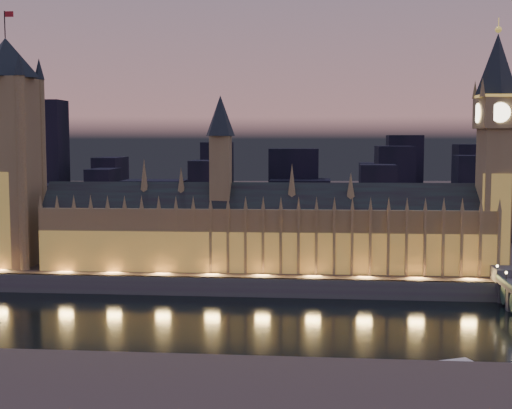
# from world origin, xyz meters

# --- Properties ---
(ground_plane) EXTENTS (2000.00, 2000.00, 0.00)m
(ground_plane) POSITION_xyz_m (0.00, 0.00, 0.00)
(ground_plane) COLOR black
(ground_plane) RESTS_ON ground
(north_bank) EXTENTS (2000.00, 960.00, 8.00)m
(north_bank) POSITION_xyz_m (0.00, 520.00, 4.00)
(north_bank) COLOR #46343D
(north_bank) RESTS_ON ground
(embankment_wall) EXTENTS (2000.00, 2.50, 8.00)m
(embankment_wall) POSITION_xyz_m (0.00, 41.00, 4.00)
(embankment_wall) COLOR #4F4355
(embankment_wall) RESTS_ON ground
(palace_of_westminster) EXTENTS (202.00, 24.90, 78.00)m
(palace_of_westminster) POSITION_xyz_m (7.51, 61.74, 26.37)
(palace_of_westminster) COLOR #8F7151
(palace_of_westminster) RESTS_ON north_bank
(victoria_tower) EXTENTS (31.68, 31.68, 116.41)m
(victoria_tower) POSITION_xyz_m (-110.00, 61.92, 65.66)
(victoria_tower) COLOR #8F7151
(victoria_tower) RESTS_ON north_bank
(elizabeth_tower) EXTENTS (18.00, 18.00, 110.00)m
(elizabeth_tower) POSITION_xyz_m (108.00, 61.92, 69.36)
(elizabeth_tower) COLOR #8F7151
(elizabeth_tower) RESTS_ON north_bank
(river_boat) EXTENTS (38.14, 23.64, 4.50)m
(river_boat) POSITION_xyz_m (66.95, -58.00, 1.56)
(river_boat) COLOR #4F4355
(river_boat) RESTS_ON ground
(city_backdrop) EXTENTS (486.44, 215.63, 89.48)m
(city_backdrop) POSITION_xyz_m (27.70, 246.39, 30.96)
(city_backdrop) COLOR black
(city_backdrop) RESTS_ON north_bank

